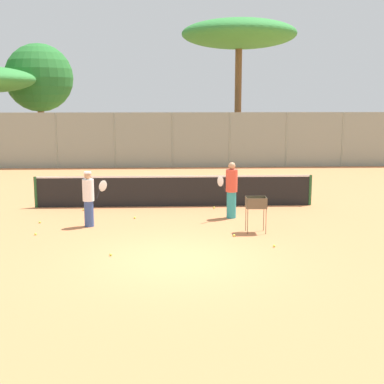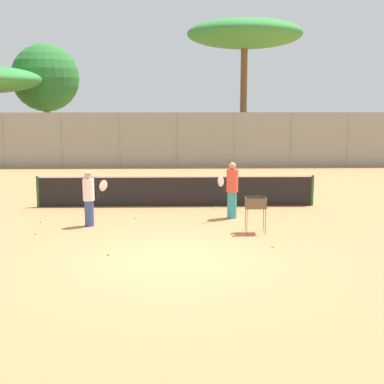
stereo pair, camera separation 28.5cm
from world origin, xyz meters
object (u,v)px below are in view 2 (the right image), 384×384
object	(u,v)px
ball_cart	(256,206)
parked_car	(114,149)
tennis_net	(176,190)
player_red_cap	(89,198)
player_white_outfit	(232,190)

from	to	relation	value
ball_cart	parked_car	bearing A→B (deg)	109.40
tennis_net	ball_cart	xyz separation A→B (m)	(2.23, -3.70, 0.21)
player_red_cap	ball_cart	bearing A→B (deg)	-53.59
ball_cart	tennis_net	bearing A→B (deg)	121.16
player_red_cap	parked_car	xyz separation A→B (m)	(-1.20, 15.96, -0.18)
parked_car	tennis_net	bearing A→B (deg)	-74.28
player_red_cap	ball_cart	world-z (taller)	player_red_cap
player_white_outfit	ball_cart	size ratio (longest dim) A/B	1.74
player_white_outfit	parked_car	bearing A→B (deg)	-114.81
tennis_net	ball_cart	world-z (taller)	tennis_net
parked_car	player_red_cap	bearing A→B (deg)	-85.72
tennis_net	parked_car	distance (m)	13.71
player_white_outfit	ball_cart	xyz separation A→B (m)	(0.48, -1.84, -0.13)
ball_cart	parked_car	world-z (taller)	parked_car
parked_car	player_white_outfit	bearing A→B (deg)	-70.03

